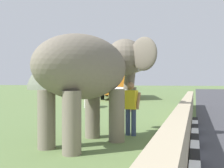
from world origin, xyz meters
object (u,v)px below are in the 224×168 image
(cow_near, at_px, (119,91))
(cow_far, at_px, (124,90))
(elephant, at_px, (93,70))
(person_handler, at_px, (131,106))
(bus_orange, at_px, (116,78))
(cow_mid, at_px, (88,94))

(cow_near, relative_size, cow_far, 0.99)
(elephant, bearing_deg, person_handler, -31.36)
(person_handler, xyz_separation_m, cow_far, (17.05, 4.61, -0.06))
(cow_far, bearing_deg, bus_orange, 36.93)
(person_handler, height_order, cow_mid, person_handler)
(elephant, distance_m, bus_orange, 20.64)
(person_handler, distance_m, bus_orange, 19.67)
(elephant, distance_m, cow_mid, 10.45)
(bus_orange, bearing_deg, elephant, -165.67)
(elephant, xyz_separation_m, person_handler, (1.26, -0.77, -1.07))
(cow_mid, xyz_separation_m, cow_far, (8.71, -0.13, 0.00))
(cow_near, bearing_deg, cow_far, 8.10)
(person_handler, relative_size, bus_orange, 0.18)
(elephant, relative_size, cow_far, 2.11)
(bus_orange, bearing_deg, cow_near, -161.53)
(bus_orange, relative_size, cow_near, 4.78)
(cow_far, bearing_deg, person_handler, -164.86)
(bus_orange, height_order, cow_near, bus_orange)
(cow_near, relative_size, cow_mid, 0.99)
(cow_far, bearing_deg, elephant, -168.15)
(elephant, height_order, cow_far, elephant)
(bus_orange, xyz_separation_m, cow_far, (-1.68, -1.26, -1.21))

